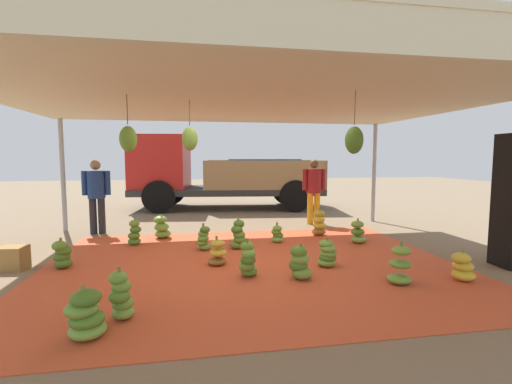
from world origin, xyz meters
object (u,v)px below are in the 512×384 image
Objects in this scene: banana_bunch_10 at (204,239)px; banana_bunch_13 at (277,234)px; banana_bunch_0 at (86,316)px; banana_bunch_14 at (358,233)px; banana_bunch_4 at (162,228)px; banana_bunch_7 at (463,267)px; banana_bunch_2 at (400,266)px; worker_0 at (96,191)px; banana_bunch_15 at (135,233)px; crate_0 at (13,258)px; banana_bunch_8 at (319,223)px; banana_bunch_6 at (238,235)px; worker_1 at (314,187)px; cargo_truck_main at (218,173)px; banana_bunch_3 at (248,261)px; banana_bunch_5 at (300,263)px; banana_bunch_11 at (62,255)px; banana_bunch_12 at (218,253)px; banana_bunch_1 at (121,297)px; banana_bunch_9 at (327,254)px.

banana_bunch_10 is 1.24× the size of banana_bunch_13.
banana_bunch_14 is (4.19, 3.09, -0.02)m from banana_bunch_0.
banana_bunch_4 is 1.18× the size of banana_bunch_7.
banana_bunch_2 is 0.34× the size of worker_0.
banana_bunch_0 is at bearing -170.07° from banana_bunch_7.
banana_bunch_13 is (2.63, 3.40, -0.06)m from banana_bunch_0.
crate_0 is (-1.58, -1.25, -0.06)m from banana_bunch_15.
banana_bunch_13 is 2.77m from banana_bunch_15.
banana_bunch_8 is at bearing 15.23° from crate_0.
banana_bunch_6 is 0.35× the size of worker_1.
banana_bunch_6 is 2.39m from banana_bunch_14.
cargo_truck_main is at bearing 113.29° from banana_bunch_14.
banana_bunch_2 is 1.02× the size of banana_bunch_3.
banana_bunch_3 reaches higher than banana_bunch_10.
banana_bunch_8 is 0.36× the size of worker_0.
banana_bunch_3 is 1.09× the size of banana_bunch_5.
banana_bunch_11 reaches higher than banana_bunch_12.
banana_bunch_12 is at bearing -78.58° from banana_bunch_10.
banana_bunch_8 is (1.93, 2.45, 0.02)m from banana_bunch_3.
banana_bunch_8 is (3.68, 3.90, 0.04)m from banana_bunch_0.
crate_0 is at bearing 165.60° from banana_bunch_7.
banana_bunch_12 is 0.28× the size of worker_1.
banana_bunch_1 is (0.25, 0.36, 0.02)m from banana_bunch_0.
banana_bunch_15 is (-4.32, 0.60, 0.02)m from banana_bunch_14.
banana_bunch_15 is (-1.49, 1.58, 0.04)m from banana_bunch_12.
banana_bunch_11 reaches higher than banana_bunch_7.
banana_bunch_14 reaches higher than banana_bunch_7.
banana_bunch_4 is 2.33m from banana_bunch_12.
banana_bunch_6 is 2.04m from banana_bunch_15.
banana_bunch_13 is at bearing 65.52° from banana_bunch_3.
banana_bunch_8 is at bearing 107.07° from banana_bunch_7.
banana_bunch_3 is 1.18× the size of banana_bunch_11.
banana_bunch_1 is 0.09× the size of cargo_truck_main.
banana_bunch_11 is at bearing -161.60° from banana_bunch_8.
banana_bunch_2 reaches higher than banana_bunch_15.
banana_bunch_3 is 2.95m from banana_bunch_7.
banana_bunch_4 is at bearing 54.42° from banana_bunch_11.
banana_bunch_8 reaches higher than banana_bunch_14.
crate_0 is (-1.95, 2.07, -0.07)m from banana_bunch_1.
banana_bunch_4 reaches higher than banana_bunch_11.
banana_bunch_3 is at bearing 163.81° from banana_bunch_5.
banana_bunch_5 is at bearing -17.82° from banana_bunch_11.
banana_bunch_4 is at bearing 47.74° from banana_bunch_15.
banana_bunch_7 is at bearing -21.57° from banana_bunch_12.
banana_bunch_3 is 1.10× the size of banana_bunch_10.
banana_bunch_15 is (-2.76, 0.28, 0.06)m from banana_bunch_13.
banana_bunch_9 is at bearing 26.27° from banana_bunch_1.
banana_bunch_0 is 0.31× the size of worker_1.
banana_bunch_4 is 1.08× the size of banana_bunch_11.
cargo_truck_main reaches higher than banana_bunch_3.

